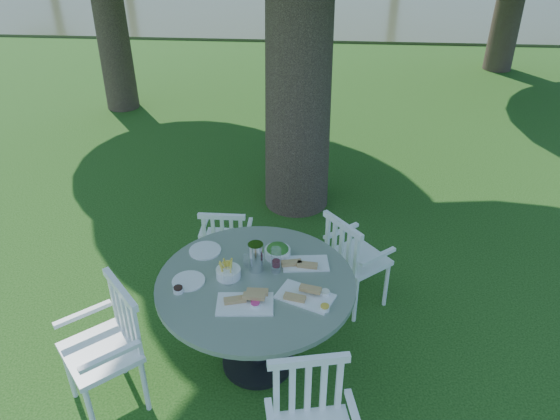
# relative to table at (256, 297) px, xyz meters

# --- Properties ---
(ground) EXTENTS (140.00, 140.00, 0.00)m
(ground) POSITION_rel_table_xyz_m (0.10, 0.74, -0.67)
(ground) COLOR #10370B
(ground) RESTS_ON ground
(table) EXTENTS (1.43, 1.43, 0.82)m
(table) POSITION_rel_table_xyz_m (0.00, 0.00, 0.00)
(table) COLOR black
(table) RESTS_ON ground
(chair_ne) EXTENTS (0.63, 0.63, 0.91)m
(chair_ne) POSITION_rel_table_xyz_m (0.72, 0.75, -0.14)
(chair_ne) COLOR white
(chair_ne) RESTS_ON ground
(chair_nw) EXTENTS (0.42, 0.39, 0.82)m
(chair_nw) POSITION_rel_table_xyz_m (-0.40, 0.97, -0.19)
(chair_nw) COLOR white
(chair_nw) RESTS_ON ground
(chair_sw) EXTENTS (0.68, 0.68, 0.98)m
(chair_sw) POSITION_rel_table_xyz_m (-0.96, -0.40, -0.09)
(chair_sw) COLOR white
(chair_sw) RESTS_ON ground
(chair_se) EXTENTS (0.57, 0.54, 0.96)m
(chair_se) POSITION_rel_table_xyz_m (0.43, -0.94, -0.11)
(chair_se) COLOR white
(chair_se) RESTS_ON ground
(tableware) EXTENTS (1.18, 0.85, 0.23)m
(tableware) POSITION_rel_table_xyz_m (0.00, 0.08, 0.20)
(tableware) COLOR white
(tableware) RESTS_ON table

